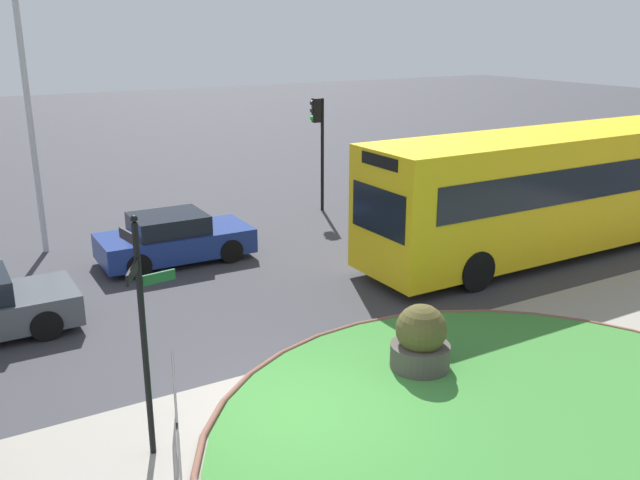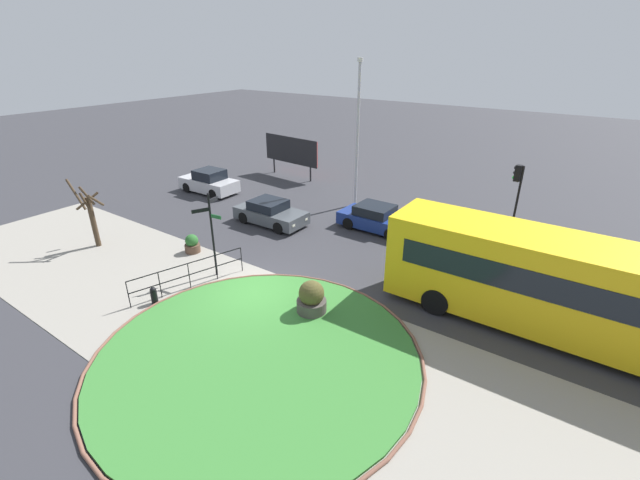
% 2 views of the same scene
% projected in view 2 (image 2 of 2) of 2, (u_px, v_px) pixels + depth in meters
% --- Properties ---
extents(ground, '(120.00, 120.00, 0.00)m').
position_uv_depth(ground, '(255.00, 292.00, 17.04)').
color(ground, '#333338').
extents(sidewalk_paving, '(32.00, 7.60, 0.02)m').
position_uv_depth(sidewalk_paving, '(213.00, 318.00, 15.40)').
color(sidewalk_paving, gray).
rests_on(sidewalk_paving, ground).
extents(grass_island, '(10.10, 10.10, 0.10)m').
position_uv_depth(grass_island, '(258.00, 356.00, 13.51)').
color(grass_island, '#387A33').
rests_on(grass_island, ground).
extents(grass_kerb_ring, '(10.41, 10.41, 0.11)m').
position_uv_depth(grass_kerb_ring, '(258.00, 355.00, 13.51)').
color(grass_kerb_ring, brown).
rests_on(grass_kerb_ring, ground).
extents(signpost_directional, '(0.87, 1.17, 3.67)m').
position_uv_depth(signpost_directional, '(212.00, 230.00, 17.45)').
color(signpost_directional, black).
rests_on(signpost_directional, ground).
extents(bollard_foreground, '(0.24, 0.24, 0.72)m').
position_uv_depth(bollard_foreground, '(154.00, 295.00, 16.15)').
color(bollard_foreground, black).
rests_on(bollard_foreground, ground).
extents(railing_grass_edge, '(1.40, 4.51, 1.14)m').
position_uv_depth(railing_grass_edge, '(189.00, 272.00, 17.03)').
color(railing_grass_edge, black).
rests_on(railing_grass_edge, ground).
extents(bus_yellow, '(11.40, 2.67, 3.36)m').
position_uv_depth(bus_yellow, '(560.00, 286.00, 13.96)').
color(bus_yellow, yellow).
rests_on(bus_yellow, ground).
extents(car_near_lane, '(4.02, 1.87, 1.31)m').
position_uv_depth(car_near_lane, '(270.00, 213.00, 23.34)').
color(car_near_lane, '#474C51').
rests_on(car_near_lane, ground).
extents(car_far_lane, '(4.04, 1.90, 1.54)m').
position_uv_depth(car_far_lane, '(209.00, 182.00, 28.24)').
color(car_far_lane, '#B7B7BC').
rests_on(car_far_lane, ground).
extents(car_trailing, '(4.04, 1.92, 1.32)m').
position_uv_depth(car_trailing, '(377.00, 218.00, 22.59)').
color(car_trailing, navy).
rests_on(car_trailing, ground).
extents(traffic_light_near, '(0.49, 0.30, 3.80)m').
position_uv_depth(traffic_light_near, '(517.00, 186.00, 20.51)').
color(traffic_light_near, black).
rests_on(traffic_light_near, ground).
extents(lamppost_tall, '(0.32, 0.32, 8.33)m').
position_uv_depth(lamppost_tall, '(358.00, 131.00, 24.45)').
color(lamppost_tall, '#B7B7BC').
rests_on(lamppost_tall, ground).
extents(billboard_left, '(4.98, 0.56, 2.93)m').
position_uv_depth(billboard_left, '(291.00, 151.00, 31.07)').
color(billboard_left, black).
rests_on(billboard_left, ground).
extents(planter_near_signpost, '(0.71, 0.71, 0.90)m').
position_uv_depth(planter_near_signpost, '(192.00, 244.00, 20.16)').
color(planter_near_signpost, brown).
rests_on(planter_near_signpost, ground).
extents(planter_kerbside, '(1.09, 1.09, 1.31)m').
position_uv_depth(planter_kerbside, '(311.00, 299.00, 15.50)').
color(planter_kerbside, '#47423D').
rests_on(planter_kerbside, ground).
extents(street_tree_bare, '(1.35, 1.31, 3.44)m').
position_uv_depth(street_tree_bare, '(91.00, 215.00, 20.25)').
color(street_tree_bare, '#423323').
rests_on(street_tree_bare, ground).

